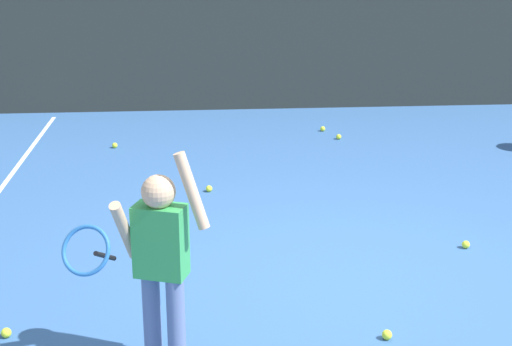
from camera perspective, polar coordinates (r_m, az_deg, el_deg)
The scene contains 9 objects.
ground_plane at distance 5.70m, azimuth 6.65°, elevation -8.36°, with size 20.00×20.00×0.00m, color #335B93.
tennis_player at distance 4.42m, azimuth -7.50°, elevation -6.13°, with size 0.85×0.57×1.35m.
tennis_ball_0 at distance 5.01m, azimuth 9.99°, elevation -12.08°, with size 0.07×0.07×0.07m, color #CCE033.
tennis_ball_1 at distance 9.90m, azimuth 5.13°, elevation 3.39°, with size 0.07×0.07×0.07m, color #CCE033.
tennis_ball_2 at distance 5.22m, azimuth -18.56°, elevation -11.51°, with size 0.07×0.07×0.07m, color #CCE033.
tennis_ball_4 at distance 9.53m, azimuth 6.34°, elevation 2.77°, with size 0.07×0.07×0.07m, color #CCE033.
tennis_ball_5 at distance 9.25m, azimuth -10.75°, elevation 2.09°, with size 0.07×0.07×0.07m, color #CCE033.
tennis_ball_7 at distance 6.48m, azimuth 15.75°, elevation -5.29°, with size 0.07×0.07×0.07m, color #CCE033.
tennis_ball_8 at distance 7.57m, azimuth -3.61°, elevation -1.20°, with size 0.07×0.07×0.07m, color #CCE033.
Camera 1 is at (-1.06, -5.00, 2.52)m, focal length 52.30 mm.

